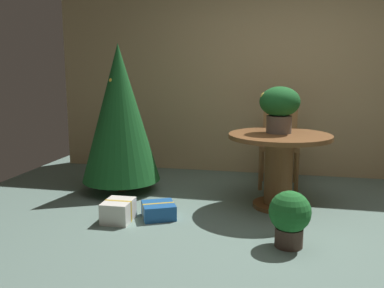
# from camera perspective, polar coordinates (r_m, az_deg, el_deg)

# --- Properties ---
(ground_plane) EXTENTS (6.60, 6.60, 0.00)m
(ground_plane) POSITION_cam_1_polar(r_m,az_deg,el_deg) (3.41, 12.16, -12.84)
(ground_plane) COLOR slate
(back_wall_panel) EXTENTS (6.00, 0.10, 2.60)m
(back_wall_panel) POSITION_cam_1_polar(r_m,az_deg,el_deg) (5.34, 12.77, 9.67)
(back_wall_panel) COLOR tan
(back_wall_panel) RESTS_ON ground_plane
(round_dining_table) EXTENTS (0.98, 0.98, 0.73)m
(round_dining_table) POSITION_cam_1_polar(r_m,az_deg,el_deg) (4.03, 12.06, -2.21)
(round_dining_table) COLOR brown
(round_dining_table) RESTS_ON ground_plane
(flower_vase) EXTENTS (0.39, 0.39, 0.45)m
(flower_vase) POSITION_cam_1_polar(r_m,az_deg,el_deg) (4.03, 12.12, 5.27)
(flower_vase) COLOR #665B51
(flower_vase) RESTS_ON round_dining_table
(wooden_chair_far) EXTENTS (0.44, 0.45, 1.01)m
(wooden_chair_far) POSITION_cam_1_polar(r_m,az_deg,el_deg) (4.84, 12.15, 0.85)
(wooden_chair_far) COLOR #9E6B3D
(wooden_chair_far) RESTS_ON ground_plane
(holiday_tree) EXTENTS (0.85, 0.85, 1.61)m
(holiday_tree) POSITION_cam_1_polar(r_m,az_deg,el_deg) (4.50, -10.07, 4.26)
(holiday_tree) COLOR brown
(holiday_tree) RESTS_ON ground_plane
(gift_box_cream) EXTENTS (0.25, 0.30, 0.19)m
(gift_box_cream) POSITION_cam_1_polar(r_m,az_deg,el_deg) (3.73, -10.26, -9.19)
(gift_box_cream) COLOR silver
(gift_box_cream) RESTS_ON ground_plane
(gift_box_blue) EXTENTS (0.38, 0.37, 0.14)m
(gift_box_blue) POSITION_cam_1_polar(r_m,az_deg,el_deg) (3.77, -4.70, -9.25)
(gift_box_blue) COLOR #1E569E
(gift_box_blue) RESTS_ON ground_plane
(potted_plant) EXTENTS (0.32, 0.32, 0.43)m
(potted_plant) POSITION_cam_1_polar(r_m,az_deg,el_deg) (3.20, 13.51, -9.78)
(potted_plant) COLOR #4C382D
(potted_plant) RESTS_ON ground_plane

